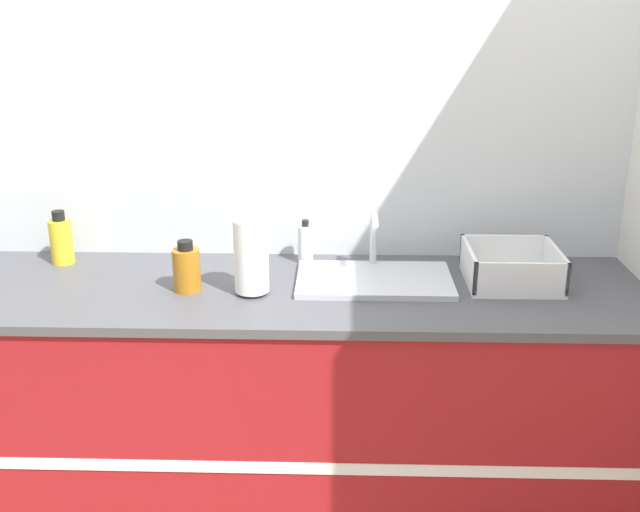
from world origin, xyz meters
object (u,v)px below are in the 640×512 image
sink (374,277)px  soap_dispenser (305,244)px  dish_rack (511,271)px  bottle_yellow (61,240)px  bottle_amber (187,269)px  paper_towel_roll (251,257)px

sink → soap_dispenser: size_ratio=3.28×
dish_rack → bottle_yellow: bottle_yellow is taller
sink → dish_rack: size_ratio=1.72×
bottle_yellow → bottle_amber: bearing=-26.4°
bottle_amber → sink: bearing=8.2°
paper_towel_roll → dish_rack: 0.87m
bottle_amber → soap_dispenser: bearing=37.1°
sink → bottle_yellow: size_ratio=2.68×
soap_dispenser → bottle_amber: bearing=-142.9°
sink → soap_dispenser: (-0.24, 0.19, 0.05)m
sink → dish_rack: sink is taller
bottle_amber → soap_dispenser: size_ratio=1.07×
paper_towel_roll → bottle_amber: bearing=173.9°
paper_towel_roll → dish_rack: bearing=8.2°
sink → bottle_amber: 0.62m
sink → dish_rack: bearing=1.4°
paper_towel_roll → bottle_yellow: paper_towel_roll is taller
sink → bottle_yellow: (-1.11, 0.16, 0.07)m
bottle_amber → bottle_yellow: bearing=153.6°
sink → paper_towel_roll: paper_towel_roll is taller
dish_rack → soap_dispenser: bearing=165.4°
soap_dispenser → paper_towel_roll: bearing=-117.4°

